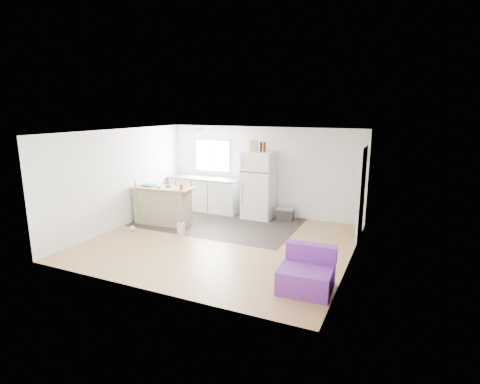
{
  "coord_description": "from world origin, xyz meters",
  "views": [
    {
      "loc": [
        3.64,
        -6.93,
        2.87
      ],
      "look_at": [
        0.14,
        0.7,
        1.0
      ],
      "focal_mm": 28.0,
      "sensor_mm": 36.0,
      "label": 1
    }
  ],
  "objects_px": {
    "red_cup": "(181,187)",
    "cardboard_box": "(254,146)",
    "peninsula": "(163,205)",
    "blue_tray": "(149,185)",
    "mop": "(134,222)",
    "purple_seat": "(307,274)",
    "bottle_right": "(264,147)",
    "refrigerator": "(259,185)",
    "cooler": "(285,214)",
    "bottle_left": "(261,147)",
    "cleaner_jug": "(181,228)",
    "kitchen_cabinets": "(205,194)"
  },
  "relations": [
    {
      "from": "mop",
      "to": "bottle_left",
      "type": "xyz_separation_m",
      "value": [
        2.34,
        2.26,
        1.68
      ]
    },
    {
      "from": "purple_seat",
      "to": "cardboard_box",
      "type": "distance_m",
      "value": 4.46
    },
    {
      "from": "cooler",
      "to": "blue_tray",
      "type": "distance_m",
      "value": 3.59
    },
    {
      "from": "red_cup",
      "to": "cardboard_box",
      "type": "height_order",
      "value": "cardboard_box"
    },
    {
      "from": "peninsula",
      "to": "bottle_right",
      "type": "height_order",
      "value": "bottle_right"
    },
    {
      "from": "refrigerator",
      "to": "mop",
      "type": "relative_size",
      "value": 1.35
    },
    {
      "from": "kitchen_cabinets",
      "to": "cardboard_box",
      "type": "height_order",
      "value": "cardboard_box"
    },
    {
      "from": "red_cup",
      "to": "bottle_right",
      "type": "distance_m",
      "value": 2.36
    },
    {
      "from": "cleaner_jug",
      "to": "purple_seat",
      "type": "bearing_deg",
      "value": -21.72
    },
    {
      "from": "cleaner_jug",
      "to": "mop",
      "type": "bearing_deg",
      "value": -166.97
    },
    {
      "from": "bottle_left",
      "to": "cooler",
      "type": "bearing_deg",
      "value": 8.84
    },
    {
      "from": "peninsula",
      "to": "cooler",
      "type": "bearing_deg",
      "value": 25.15
    },
    {
      "from": "refrigerator",
      "to": "purple_seat",
      "type": "bearing_deg",
      "value": -57.93
    },
    {
      "from": "cardboard_box",
      "to": "bottle_right",
      "type": "height_order",
      "value": "cardboard_box"
    },
    {
      "from": "cardboard_box",
      "to": "bottle_left",
      "type": "relative_size",
      "value": 1.2
    },
    {
      "from": "purple_seat",
      "to": "cardboard_box",
      "type": "height_order",
      "value": "cardboard_box"
    },
    {
      "from": "blue_tray",
      "to": "cardboard_box",
      "type": "distance_m",
      "value": 2.87
    },
    {
      "from": "bottle_right",
      "to": "red_cup",
      "type": "bearing_deg",
      "value": -136.5
    },
    {
      "from": "purple_seat",
      "to": "peninsula",
      "type": "bearing_deg",
      "value": 152.39
    },
    {
      "from": "cooler",
      "to": "bottle_left",
      "type": "height_order",
      "value": "bottle_left"
    },
    {
      "from": "bottle_right",
      "to": "blue_tray",
      "type": "bearing_deg",
      "value": -149.18
    },
    {
      "from": "purple_seat",
      "to": "kitchen_cabinets",
      "type": "bearing_deg",
      "value": 135.05
    },
    {
      "from": "bottle_left",
      "to": "bottle_right",
      "type": "distance_m",
      "value": 0.09
    },
    {
      "from": "refrigerator",
      "to": "cleaner_jug",
      "type": "xyz_separation_m",
      "value": [
        -1.1,
        -2.07,
        -0.74
      ]
    },
    {
      "from": "red_cup",
      "to": "cardboard_box",
      "type": "bearing_deg",
      "value": 48.43
    },
    {
      "from": "cooler",
      "to": "bottle_left",
      "type": "xyz_separation_m",
      "value": [
        -0.66,
        -0.1,
        1.73
      ]
    },
    {
      "from": "blue_tray",
      "to": "bottle_right",
      "type": "relative_size",
      "value": 1.2
    },
    {
      "from": "purple_seat",
      "to": "mop",
      "type": "distance_m",
      "value": 4.65
    },
    {
      "from": "cooler",
      "to": "bottle_left",
      "type": "bearing_deg",
      "value": -174.64
    },
    {
      "from": "cleaner_jug",
      "to": "red_cup",
      "type": "relative_size",
      "value": 2.86
    },
    {
      "from": "cleaner_jug",
      "to": "cardboard_box",
      "type": "bearing_deg",
      "value": 64.76
    },
    {
      "from": "bottle_left",
      "to": "cardboard_box",
      "type": "bearing_deg",
      "value": -172.2
    },
    {
      "from": "peninsula",
      "to": "blue_tray",
      "type": "height_order",
      "value": "blue_tray"
    },
    {
      "from": "cleaner_jug",
      "to": "red_cup",
      "type": "bearing_deg",
      "value": 121.79
    },
    {
      "from": "peninsula",
      "to": "purple_seat",
      "type": "relative_size",
      "value": 1.83
    },
    {
      "from": "refrigerator",
      "to": "red_cup",
      "type": "distance_m",
      "value": 2.1
    },
    {
      "from": "kitchen_cabinets",
      "to": "mop",
      "type": "distance_m",
      "value": 2.46
    },
    {
      "from": "cooler",
      "to": "red_cup",
      "type": "distance_m",
      "value": 2.8
    },
    {
      "from": "refrigerator",
      "to": "cleaner_jug",
      "type": "bearing_deg",
      "value": -118.68
    },
    {
      "from": "cleaner_jug",
      "to": "mop",
      "type": "xyz_separation_m",
      "value": [
        -1.17,
        -0.25,
        0.08
      ]
    },
    {
      "from": "cleaner_jug",
      "to": "bottle_right",
      "type": "xyz_separation_m",
      "value": [
        1.27,
        2.02,
        1.76
      ]
    },
    {
      "from": "refrigerator",
      "to": "bottle_left",
      "type": "height_order",
      "value": "bottle_left"
    },
    {
      "from": "cardboard_box",
      "to": "bottle_right",
      "type": "bearing_deg",
      "value": 7.07
    },
    {
      "from": "kitchen_cabinets",
      "to": "peninsula",
      "type": "height_order",
      "value": "kitchen_cabinets"
    },
    {
      "from": "kitchen_cabinets",
      "to": "purple_seat",
      "type": "xyz_separation_m",
      "value": [
        3.92,
        -3.54,
        -0.24
      ]
    },
    {
      "from": "cleaner_jug",
      "to": "cardboard_box",
      "type": "xyz_separation_m",
      "value": [
        0.99,
        1.99,
        1.78
      ]
    },
    {
      "from": "peninsula",
      "to": "cooler",
      "type": "xyz_separation_m",
      "value": [
        2.74,
        1.58,
        -0.31
      ]
    },
    {
      "from": "purple_seat",
      "to": "bottle_left",
      "type": "relative_size",
      "value": 3.48
    },
    {
      "from": "mop",
      "to": "red_cup",
      "type": "height_order",
      "value": "mop"
    },
    {
      "from": "mop",
      "to": "purple_seat",
      "type": "bearing_deg",
      "value": -31.74
    }
  ]
}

